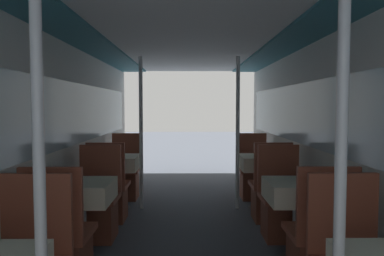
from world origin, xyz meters
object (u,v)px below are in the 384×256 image
Objects in this scene: chair_left_near_2 at (109,197)px; support_pole_right_0 at (340,191)px; dining_table_left_1 at (81,195)px; support_pole_left_0 at (40,191)px; chair_right_far_1 at (282,211)px; chair_left_near_1 at (61,253)px; dining_table_left_2 at (118,165)px; dining_table_right_1 at (297,194)px; dining_table_right_2 at (261,165)px; chair_right_near_1 at (318,252)px; chair_left_far_1 at (97,211)px; support_pole_left_2 at (141,133)px; chair_right_near_2 at (269,197)px; chair_right_far_2 at (254,179)px; support_pole_right_2 at (238,133)px; chair_left_far_2 at (125,179)px.

chair_left_near_2 is 3.53m from support_pole_right_0.
support_pole_left_0 is at bearing -79.45° from dining_table_left_1.
chair_left_near_1 is at bearing 29.85° from chair_right_far_1.
dining_table_left_2 is at bearing 95.32° from support_pole_left_0.
support_pole_left_0 is at bearing -133.45° from dining_table_right_1.
chair_left_near_2 is 2.14m from dining_table_right_2.
support_pole_right_0 reaches higher than chair_right_near_1.
dining_table_left_2 is 1.00× the size of dining_table_right_1.
chair_right_near_1 is at bearing -41.42° from chair_left_near_2.
chair_left_far_1 is 0.63m from chair_left_near_2.
support_pole_right_0 is at bearing -35.46° from chair_left_near_1.
chair_left_near_1 is at bearing -98.00° from support_pole_left_2.
support_pole_left_0 is 2.22m from chair_right_near_1.
chair_right_near_2 is at bearing -90.00° from dining_table_right_2.
chair_right_far_2 is at bearing 16.01° from dining_table_left_2.
dining_table_left_1 is 2.51m from support_pole_right_2.
dining_table_right_2 is (2.03, 1.79, 0.00)m from dining_table_left_1.
chair_right_near_2 is (0.00, 1.21, -0.32)m from dining_table_right_1.
support_pole_left_0 is at bearing 180.00° from support_pole_right_0.
support_pole_left_0 is 2.86× the size of dining_table_left_2.
dining_table_right_2 is 0.67m from chair_right_far_2.
chair_left_far_2 is 1.00× the size of chair_right_near_1.
dining_table_right_2 is (2.03, 0.58, 0.32)m from chair_left_near_2.
chair_right_near_1 and chair_right_near_2 have the same top height.
chair_right_far_2 is at bearing 29.85° from chair_left_near_2.
support_pole_right_0 is at bearing 112.17° from chair_left_far_2.
dining_table_left_2 is at bearing 90.00° from dining_table_left_1.
dining_table_right_2 is at bearing -149.24° from chair_left_far_1.
dining_table_left_1 is 0.35× the size of support_pole_left_2.
support_pole_right_0 is at bearing -90.00° from support_pole_right_2.
dining_table_left_1 is 1.88m from support_pole_left_2.
dining_table_left_1 is 1.00× the size of dining_table_right_2.
support_pole_left_0 is 3.83m from support_pole_right_2.
chair_right_near_1 is at bearing -49.46° from dining_table_left_2.
support_pole_left_2 is 2.51m from dining_table_right_1.
chair_left_far_1 is at bearing -162.87° from chair_right_near_2.
chair_left_near_2 and chair_left_far_2 have the same top height.
chair_right_near_1 is (2.03, -1.17, 0.00)m from chair_left_far_1.
chair_left_near_2 reaches higher than dining_table_left_2.
chair_right_near_2 is at bearing 83.65° from support_pole_right_0.
chair_right_far_1 is (2.03, 0.58, -0.32)m from dining_table_left_1.
dining_table_left_1 and dining_table_left_2 have the same top height.
chair_left_near_1 is 0.47× the size of support_pole_right_0.
dining_table_left_2 is 0.74× the size of chair_right_far_1.
support_pole_left_0 is 4.56m from chair_right_far_2.
chair_left_far_1 is 1.35× the size of dining_table_right_1.
support_pole_right_2 is (1.70, 1.79, 0.45)m from dining_table_left_1.
chair_left_near_1 is 1.00× the size of chair_right_far_2.
support_pole_left_2 reaches higher than chair_right_near_2.
support_pole_right_0 is 2.86× the size of dining_table_right_2.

